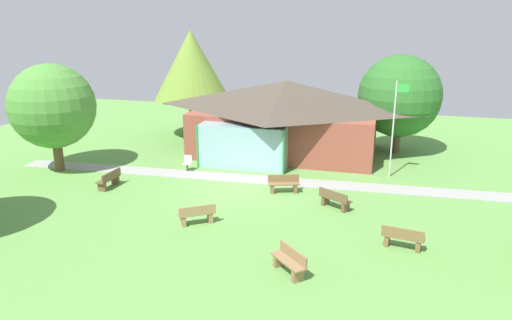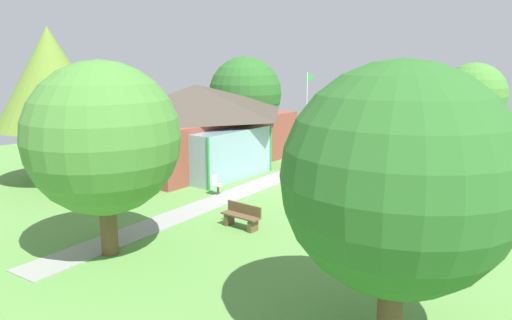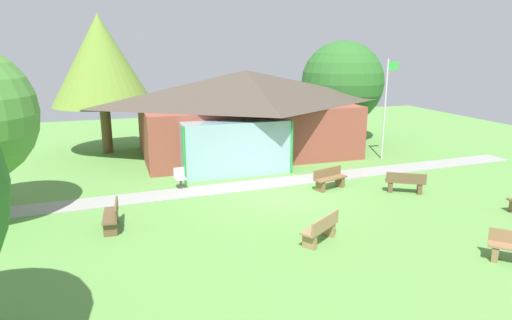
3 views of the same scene
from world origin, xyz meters
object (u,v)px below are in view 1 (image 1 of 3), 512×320
object	(u,v)px
bench_front_right	(290,262)
tree_behind_pavilion_right	(400,96)
bench_mid_left	(109,180)
patio_chair_west	(187,164)
pavilion	(284,116)
bench_lawn_far_right	(403,238)
bench_rear_near_path	(284,184)
bench_mid_right	(335,200)
flagpole	(394,125)
bench_front_center	(197,215)
tree_west_hedge	(52,106)
tree_behind_pavilion_left	(191,65)

from	to	relation	value
bench_front_right	tree_behind_pavilion_right	xyz separation A→B (m)	(3.44, 16.12, 3.10)
bench_mid_left	patio_chair_west	bearing A→B (deg)	-34.67
pavilion	patio_chair_west	distance (m)	6.90
bench_front_right	bench_lawn_far_right	distance (m)	4.55
bench_mid_left	tree_behind_pavilion_right	xyz separation A→B (m)	(13.60, 10.36, 3.10)
bench_rear_near_path	tree_behind_pavilion_right	size ratio (longest dim) A/B	0.26
pavilion	tree_behind_pavilion_right	distance (m)	7.01
patio_chair_west	bench_mid_left	bearing A→B (deg)	44.64
bench_mid_right	tree_behind_pavilion_right	size ratio (longest dim) A/B	0.25
bench_front_right	bench_mid_right	xyz separation A→B (m)	(0.81, 5.97, 0.00)
flagpole	bench_rear_near_path	size ratio (longest dim) A/B	3.22
pavilion	patio_chair_west	xyz separation A→B (m)	(-4.28, -5.07, -1.88)
bench_front_center	bench_mid_left	distance (m)	6.49
bench_mid_right	bench_rear_near_path	world-z (taller)	same
tree_west_hedge	tree_behind_pavilion_left	bearing A→B (deg)	66.43
bench_front_right	tree_behind_pavilion_left	distance (m)	20.26
bench_mid_left	bench_mid_right	distance (m)	10.98
tree_west_hedge	bench_mid_left	bearing A→B (deg)	-23.10
bench_lawn_far_right	tree_behind_pavilion_right	world-z (taller)	tree_behind_pavilion_right
flagpole	bench_front_center	xyz separation A→B (m)	(-7.53, -8.24, -2.39)
bench_lawn_far_right	flagpole	bearing A→B (deg)	102.93
patio_chair_west	tree_west_hedge	size ratio (longest dim) A/B	0.15
pavilion	tree_west_hedge	distance (m)	13.06
bench_mid_left	tree_west_hedge	xyz separation A→B (m)	(-4.18, 1.78, 3.13)
pavilion	bench_mid_left	size ratio (longest dim) A/B	7.73
pavilion	bench_front_center	world-z (taller)	pavilion
bench_rear_near_path	tree_behind_pavilion_right	world-z (taller)	tree_behind_pavilion_right
tree_behind_pavilion_left	bench_mid_right	bearing A→B (deg)	-44.53
bench_front_right	patio_chair_west	distance (m)	11.89
flagpole	tree_west_hedge	xyz separation A→B (m)	(-17.49, -3.52, 0.74)
flagpole	bench_front_center	distance (m)	11.42
tree_west_hedge	patio_chair_west	bearing A→B (deg)	13.82
tree_west_hedge	pavilion	bearing A→B (deg)	31.29
bench_lawn_far_right	tree_behind_pavilion_right	size ratio (longest dim) A/B	0.26
tree_behind_pavilion_right	bench_front_center	bearing A→B (deg)	-120.43
pavilion	bench_mid_left	xyz separation A→B (m)	(-6.94, -8.53, -1.89)
bench_front_right	tree_behind_pavilion_left	xyz separation A→B (m)	(-10.27, 16.87, 4.50)
pavilion	tree_west_hedge	xyz separation A→B (m)	(-11.11, -6.75, 1.24)
flagpole	tree_west_hedge	size ratio (longest dim) A/B	0.87
patio_chair_west	tree_behind_pavilion_left	xyz separation A→B (m)	(-2.76, 7.64, 4.49)
bench_lawn_far_right	patio_chair_west	distance (m)	12.84
pavilion	bench_mid_right	world-z (taller)	pavilion
pavilion	bench_front_right	distance (m)	14.78
bench_front_center	bench_lawn_far_right	bearing A→B (deg)	-34.83
tree_behind_pavilion_right	bench_rear_near_path	bearing A→B (deg)	-120.69
bench_front_right	bench_mid_right	bearing A→B (deg)	-52.65
patio_chair_west	tree_behind_pavilion_left	world-z (taller)	tree_behind_pavilion_left
patio_chair_west	tree_behind_pavilion_right	distance (m)	13.30
bench_lawn_far_right	tree_behind_pavilion_right	xyz separation A→B (m)	(-0.16, 13.34, 3.10)
tree_behind_pavilion_right	tree_behind_pavilion_left	distance (m)	13.80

